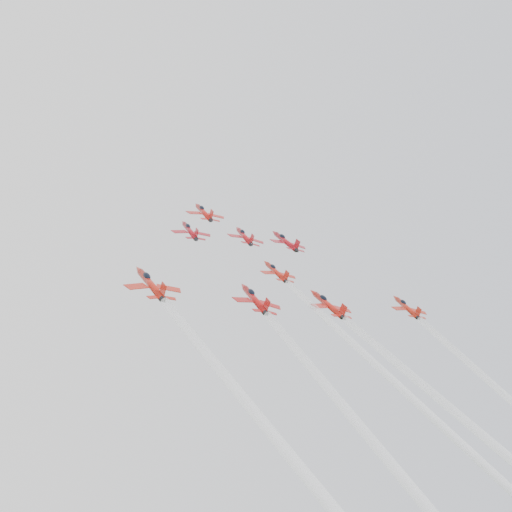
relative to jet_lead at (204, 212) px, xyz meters
name	(u,v)px	position (x,y,z in m)	size (l,w,h in m)	color
jet_lead	(204,212)	(0.00, 0.00, 0.00)	(10.28, 12.92, 9.02)	#AE1510
jet_row2_left	(190,230)	(-9.57, -13.76, -9.16)	(9.36, 11.77, 8.22)	maroon
jet_row2_center	(244,236)	(4.86, -12.71, -8.46)	(9.45, 11.87, 8.29)	#A10F15
jet_row2_right	(285,241)	(16.45, -12.43, -8.26)	(10.15, 12.75, 8.91)	maroon
jet_center	(382,372)	(3.05, -64.92, -43.24)	(8.47, 77.30, 51.90)	#AD1B10
jet_rear_farleft	(274,469)	(-28.52, -84.27, -56.10)	(10.61, 96.82, 65.01)	#B11D10
jet_rear_left	(404,462)	(-9.14, -83.86, -55.83)	(9.94, 90.70, 60.90)	#A4100F
jet_rear_right	(486,447)	(7.46, -81.79, -54.45)	(9.54, 87.03, 58.44)	#B01910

